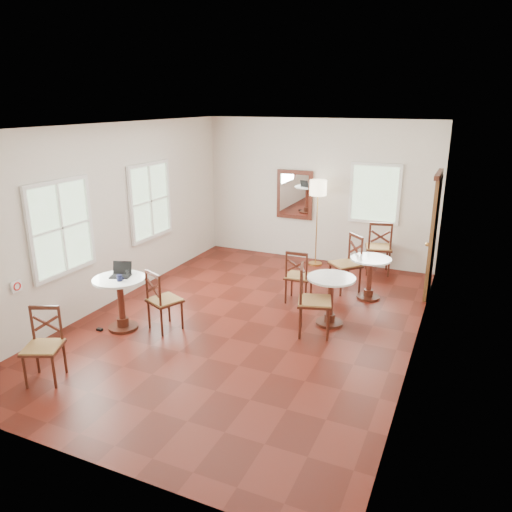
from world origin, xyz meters
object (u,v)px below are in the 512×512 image
at_px(cafe_table_near, 121,298).
at_px(chair_mid_a, 298,276).
at_px(navy_mug, 120,278).
at_px(water_glass, 127,273).
at_px(chair_near_b, 44,346).
at_px(power_adapter, 100,329).
at_px(floor_lamp, 318,194).
at_px(chair_back_a, 379,247).
at_px(laptop, 121,273).
at_px(cafe_table_back, 370,274).
at_px(chair_mid_b, 313,301).
at_px(cafe_table_mid, 331,295).
at_px(chair_near_a, 163,300).
at_px(mouse, 120,278).
at_px(chair_back_b, 347,264).

height_order(cafe_table_near, chair_mid_a, chair_mid_a).
distance_m(navy_mug, water_glass, 0.21).
height_order(chair_near_b, power_adapter, chair_near_b).
bearing_deg(floor_lamp, chair_back_a, -0.94).
relative_size(navy_mug, water_glass, 1.20).
distance_m(laptop, water_glass, 0.10).
bearing_deg(water_glass, laptop, -171.50).
height_order(cafe_table_back, chair_mid_a, chair_mid_a).
xyz_separation_m(cafe_table_near, chair_mid_a, (2.09, 2.09, -0.04)).
bearing_deg(power_adapter, chair_mid_b, 22.43).
bearing_deg(power_adapter, chair_mid_a, 44.09).
distance_m(cafe_table_mid, floor_lamp, 3.10).
bearing_deg(cafe_table_near, navy_mug, -45.51).
distance_m(chair_near_b, navy_mug, 1.51).
bearing_deg(cafe_table_back, chair_mid_a, -148.99).
xyz_separation_m(chair_near_a, navy_mug, (-0.50, -0.34, 0.39)).
bearing_deg(chair_near_b, navy_mug, 64.66).
relative_size(mouse, water_glass, 0.87).
distance_m(mouse, power_adapter, 0.90).
bearing_deg(floor_lamp, chair_mid_a, -80.81).
bearing_deg(navy_mug, cafe_table_back, 42.54).
bearing_deg(mouse, cafe_table_mid, 39.46).
height_order(chair_mid_b, power_adapter, chair_mid_b).
height_order(floor_lamp, laptop, floor_lamp).
xyz_separation_m(cafe_table_back, chair_near_b, (-3.12, -4.29, 0.00)).
bearing_deg(chair_near_b, chair_mid_b, 20.12).
height_order(chair_back_a, navy_mug, chair_back_a).
distance_m(cafe_table_back, chair_near_b, 5.30).
bearing_deg(chair_near_b, cafe_table_mid, 22.93).
bearing_deg(cafe_table_back, chair_near_a, -136.00).
xyz_separation_m(cafe_table_near, navy_mug, (0.09, -0.09, 0.36)).
height_order(mouse, water_glass, water_glass).
height_order(chair_mid_a, laptop, laptop).
xyz_separation_m(floor_lamp, navy_mug, (-1.67, -4.25, -0.65)).
height_order(chair_mid_a, water_glass, chair_mid_a).
bearing_deg(power_adapter, laptop, 51.20).
relative_size(chair_near_a, laptop, 2.74).
relative_size(cafe_table_mid, laptop, 2.24).
height_order(chair_near_b, mouse, chair_near_b).
distance_m(chair_near_a, laptop, 0.75).
bearing_deg(water_glass, chair_back_a, 53.29).
relative_size(chair_mid_a, chair_mid_b, 0.88).
distance_m(cafe_table_mid, water_glass, 3.10).
bearing_deg(cafe_table_near, chair_back_b, 47.26).
xyz_separation_m(cafe_table_mid, chair_near_a, (-2.25, -1.20, -0.01)).
xyz_separation_m(navy_mug, water_glass, (-0.02, 0.21, 0.00)).
height_order(cafe_table_mid, laptop, laptop).
xyz_separation_m(chair_near_b, chair_mid_a, (2.04, 3.63, 0.00)).
relative_size(chair_near_a, mouse, 11.40).
height_order(chair_mid_a, chair_back_a, chair_back_a).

